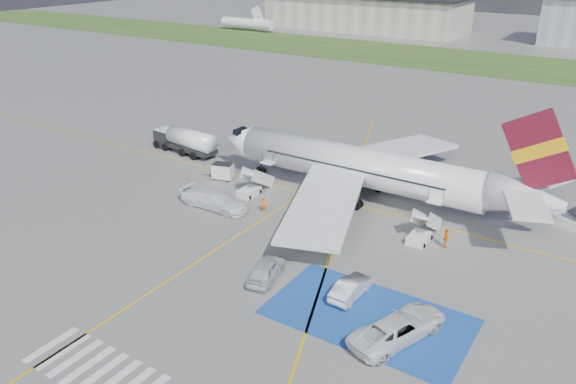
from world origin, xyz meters
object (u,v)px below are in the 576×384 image
at_px(airliner, 371,169).
at_px(belt_loader, 573,223).
at_px(car_silver_b, 351,288).
at_px(gpu_cart, 223,172).
at_px(fuel_tanker, 185,143).
at_px(car_silver_a, 266,270).
at_px(van_white_b, 214,198).
at_px(van_white_a, 399,324).

bearing_deg(airliner, belt_loader, 14.24).
height_order(airliner, car_silver_b, airliner).
relative_size(gpu_cart, belt_loader, 0.42).
height_order(fuel_tanker, car_silver_a, fuel_tanker).
relative_size(fuel_tanker, car_silver_a, 2.05).
height_order(airliner, car_silver_a, airliner).
relative_size(fuel_tanker, car_silver_b, 2.15).
height_order(fuel_tanker, car_silver_b, fuel_tanker).
distance_m(airliner, van_white_b, 15.88).
xyz_separation_m(car_silver_b, van_white_a, (4.83, -2.61, 0.36)).
xyz_separation_m(gpu_cart, car_silver_a, (15.73, -14.12, -0.04)).
bearing_deg(gpu_cart, car_silver_b, -46.09).
xyz_separation_m(van_white_a, van_white_b, (-23.18, 8.94, 0.02)).
xyz_separation_m(car_silver_a, van_white_a, (11.46, -1.17, 0.29)).
height_order(fuel_tanker, van_white_a, fuel_tanker).
bearing_deg(fuel_tanker, belt_loader, 11.25).
relative_size(car_silver_b, van_white_b, 0.79).
distance_m(gpu_cart, van_white_a, 31.19).
distance_m(fuel_tanker, van_white_a, 41.49).
bearing_deg(car_silver_a, car_silver_b, 179.00).
bearing_deg(airliner, gpu_cart, -166.86).
height_order(gpu_cart, van_white_b, van_white_b).
xyz_separation_m(car_silver_a, van_white_b, (-11.72, 7.77, 0.31)).
distance_m(airliner, van_white_a, 22.17).
relative_size(airliner, van_white_a, 6.37).
relative_size(belt_loader, car_silver_b, 1.36).
relative_size(gpu_cart, van_white_b, 0.45).
xyz_separation_m(airliner, belt_loader, (18.40, 4.67, -2.96)).
bearing_deg(car_silver_a, fuel_tanker, -49.44).
bearing_deg(car_silver_b, gpu_cart, -27.81).
relative_size(belt_loader, van_white_b, 1.07).
distance_m(car_silver_a, van_white_a, 11.52).
distance_m(gpu_cart, belt_loader, 35.47).
bearing_deg(car_silver_a, gpu_cart, -55.21).
height_order(airliner, gpu_cart, airliner).
height_order(airliner, van_white_b, airliner).
bearing_deg(fuel_tanker, car_silver_a, -30.32).
height_order(car_silver_a, van_white_b, van_white_b).
height_order(car_silver_a, van_white_a, van_white_a).
bearing_deg(car_silver_a, van_white_b, -46.85).
xyz_separation_m(airliner, gpu_cart, (-16.05, -3.75, -2.56)).
xyz_separation_m(car_silver_b, van_white_b, (-18.35, 6.33, 0.37)).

